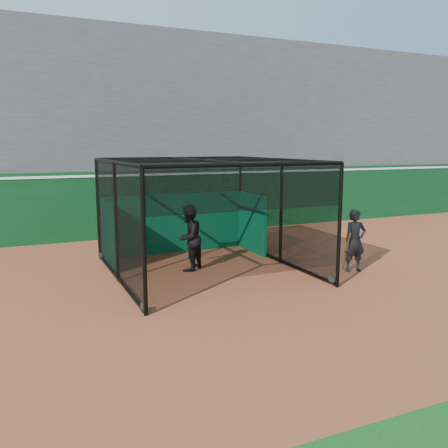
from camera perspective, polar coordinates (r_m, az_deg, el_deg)
name	(u,v)px	position (r m, az deg, el deg)	size (l,w,h in m)	color
ground	(255,298)	(10.97, 3.70, -8.86)	(120.00, 120.00, 0.00)	#98492C
outfield_wall	(152,202)	(18.49, -8.62, 2.66)	(50.00, 0.50, 2.50)	#0A3A18
grandstand	(128,122)	(22.05, -11.52, 11.96)	(50.00, 7.85, 8.95)	#4C4C4F
batting_cage	(205,217)	(12.90, -2.34, 0.84)	(4.89, 5.54, 3.03)	black
batter	(189,238)	(13.14, -4.26, -1.66)	(0.89, 0.69, 1.83)	black
on_deck_player	(355,241)	(13.46, 15.47, -1.96)	(0.69, 0.51, 1.72)	black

